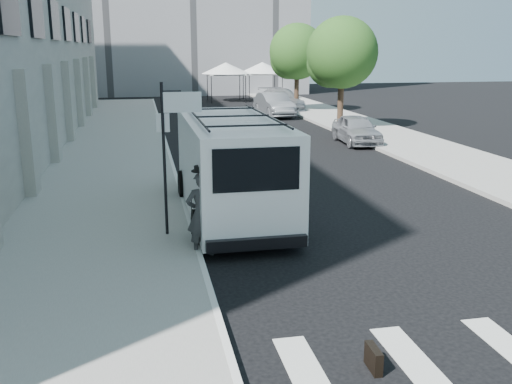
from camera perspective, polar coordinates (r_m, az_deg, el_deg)
name	(u,v)px	position (r m, az deg, el deg)	size (l,w,h in m)	color
ground	(314,285)	(11.04, 5.79, -9.20)	(120.00, 120.00, 0.00)	black
sidewalk_left	(115,148)	(26.05, -13.88, 4.31)	(4.50, 48.00, 0.15)	gray
sidewalk_right	(364,128)	(32.31, 10.71, 6.33)	(4.00, 56.00, 0.15)	gray
sign_pole	(174,127)	(13.00, -8.24, 6.46)	(1.03, 0.07, 3.50)	black
tree_near	(339,55)	(31.64, 8.34, 13.36)	(3.80, 3.83, 6.03)	black
tree_far	(295,54)	(40.23, 3.94, 13.63)	(3.80, 3.83, 6.03)	black
tent_left	(226,68)	(48.21, -3.04, 12.23)	(4.00, 4.00, 3.20)	black
tent_right	(262,68)	(49.27, 0.65, 12.29)	(4.00, 4.00, 3.20)	black
businessman	(202,214)	(12.22, -5.45, -2.22)	(0.68, 0.45, 1.86)	#353638
briefcase	(374,359)	(8.44, 11.67, -16.00)	(0.12, 0.44, 0.34)	black
suitcase	(198,230)	(13.25, -5.79, -3.82)	(0.31, 0.43, 1.08)	black
cargo_van	(231,166)	(15.04, -2.56, 2.57)	(2.53, 7.02, 2.61)	white
parked_car_a	(356,129)	(27.24, 10.01, 6.19)	(1.58, 3.93, 1.34)	gray
parked_car_b	(274,105)	(37.64, 1.82, 8.72)	(1.63, 4.66, 1.54)	slate
parked_car_c	(281,100)	(41.29, 2.50, 9.21)	(2.17, 5.34, 1.55)	#929599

